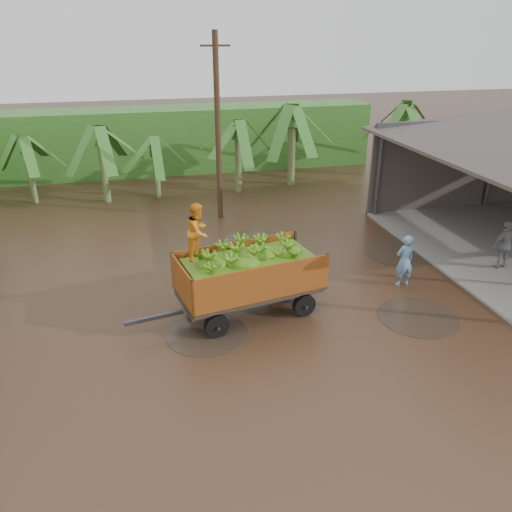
{
  "coord_description": "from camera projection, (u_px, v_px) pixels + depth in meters",
  "views": [
    {
      "loc": [
        -4.95,
        -13.7,
        7.66
      ],
      "look_at": [
        -1.76,
        -0.66,
        1.56
      ],
      "focal_mm": 35.0,
      "sensor_mm": 36.0,
      "label": 1
    }
  ],
  "objects": [
    {
      "name": "ground",
      "position": [
        303.0,
        286.0,
        16.35
      ],
      "size": [
        100.0,
        100.0,
        0.0
      ],
      "primitive_type": "plane",
      "color": "black",
      "rests_on": "ground"
    },
    {
      "name": "banana_plants",
      "position": [
        159.0,
        180.0,
        20.96
      ],
      "size": [
        24.91,
        18.24,
        4.37
      ],
      "color": "#2D661E",
      "rests_on": "ground"
    },
    {
      "name": "man_grey",
      "position": [
        505.0,
        245.0,
        17.12
      ],
      "size": [
        1.09,
        0.53,
        1.81
      ],
      "primitive_type": "imported",
      "rotation": [
        0.0,
        0.0,
        3.22
      ],
      "color": "gray",
      "rests_on": "ground"
    },
    {
      "name": "banana_trailer",
      "position": [
        248.0,
        274.0,
        14.35
      ],
      "size": [
        5.79,
        2.7,
        3.49
      ],
      "rotation": [
        0.0,
        0.0,
        0.18
      ],
      "color": "#C6631C",
      "rests_on": "ground"
    },
    {
      "name": "man_blue",
      "position": [
        405.0,
        261.0,
        16.05
      ],
      "size": [
        0.66,
        0.46,
        1.75
      ],
      "primitive_type": "imported",
      "rotation": [
        0.0,
        0.0,
        3.2
      ],
      "color": "#658FB9",
      "rests_on": "ground"
    },
    {
      "name": "hedge_north",
      "position": [
        185.0,
        139.0,
        29.32
      ],
      "size": [
        22.0,
        3.0,
        3.6
      ],
      "primitive_type": "cube",
      "color": "#2D661E",
      "rests_on": "ground"
    },
    {
      "name": "utility_pole",
      "position": [
        218.0,
        129.0,
        20.73
      ],
      "size": [
        1.2,
        0.24,
        7.67
      ],
      "color": "#47301E",
      "rests_on": "ground"
    }
  ]
}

